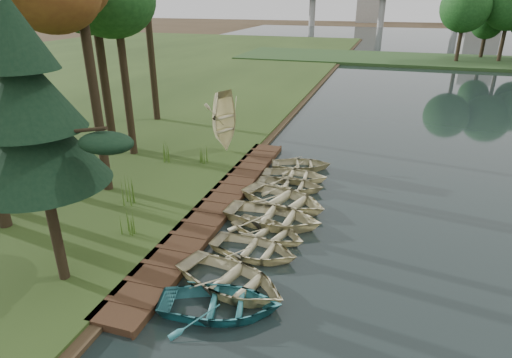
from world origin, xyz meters
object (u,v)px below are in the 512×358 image
(rowboat_1, at_px, (231,278))
(pine_tree, at_px, (30,114))
(boardwalk, at_px, (219,205))
(rowboat_2, at_px, (254,247))
(stored_rowboat, at_px, (225,145))
(rowboat_0, at_px, (220,302))

(rowboat_1, bearing_deg, pine_tree, 122.53)
(boardwalk, xyz_separation_m, rowboat_2, (2.63, -3.16, 0.23))
(rowboat_2, bearing_deg, stored_rowboat, 33.27)
(rowboat_1, bearing_deg, stored_rowboat, 39.70)
(stored_rowboat, xyz_separation_m, pine_tree, (-0.51, -12.81, 4.97))
(rowboat_0, xyz_separation_m, rowboat_2, (0.02, 3.15, -0.04))
(boardwalk, distance_m, rowboat_1, 5.75)
(rowboat_0, bearing_deg, stored_rowboat, 7.49)
(stored_rowboat, bearing_deg, rowboat_0, -134.81)
(rowboat_0, relative_size, pine_tree, 0.43)
(boardwalk, xyz_separation_m, rowboat_1, (2.51, -5.17, 0.30))
(rowboat_0, xyz_separation_m, pine_tree, (-5.24, -0.23, 5.21))
(rowboat_2, bearing_deg, rowboat_0, -173.80)
(rowboat_0, distance_m, rowboat_1, 1.14)
(rowboat_0, distance_m, stored_rowboat, 13.44)
(pine_tree, bearing_deg, rowboat_2, 32.70)
(rowboat_2, relative_size, stored_rowboat, 0.92)
(rowboat_0, distance_m, rowboat_2, 3.15)
(rowboat_1, relative_size, pine_tree, 0.46)
(rowboat_1, distance_m, stored_rowboat, 12.35)
(boardwalk, bearing_deg, rowboat_1, -64.07)
(boardwalk, xyz_separation_m, rowboat_0, (2.61, -6.30, 0.27))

